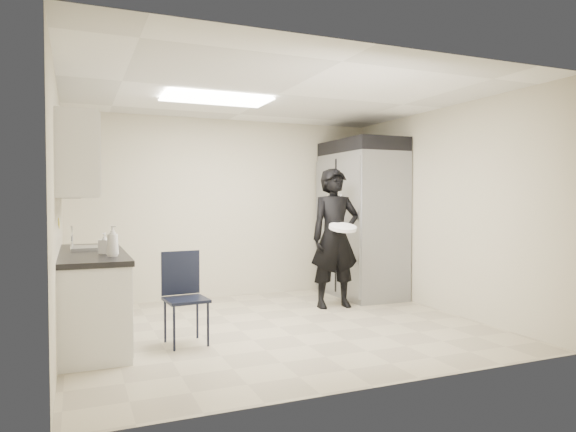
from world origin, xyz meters
name	(u,v)px	position (x,y,z in m)	size (l,w,h in m)	color
floor	(279,327)	(0.00, 0.00, 0.00)	(4.50, 4.50, 0.00)	#AEA589
ceiling	(278,94)	(0.00, 0.00, 2.60)	(4.50, 4.50, 0.00)	white
back_wall	(229,208)	(0.00, 2.00, 1.30)	(4.50, 4.50, 0.00)	#BEB79C
left_wall	(58,214)	(-2.25, 0.00, 1.30)	(4.00, 4.00, 0.00)	#BEB79C
right_wall	(441,210)	(2.25, 0.00, 1.30)	(4.00, 4.00, 0.00)	#BEB79C
ceiling_panel	(216,99)	(-0.60, 0.40, 2.57)	(1.20, 0.60, 0.02)	white
lower_counter	(92,299)	(-1.95, 0.20, 0.43)	(0.60, 1.90, 0.86)	silver
countertop	(91,254)	(-1.95, 0.20, 0.89)	(0.64, 1.95, 0.05)	black
sink	(93,253)	(-1.93, 0.45, 0.87)	(0.42, 0.40, 0.14)	gray
faucet	(72,239)	(-2.13, 0.45, 1.02)	(0.02, 0.02, 0.24)	silver
upper_cabinets	(77,160)	(-2.08, 0.20, 1.83)	(0.35, 1.80, 0.75)	silver
towel_dispenser	(71,184)	(-2.14, 1.35, 1.62)	(0.22, 0.30, 0.35)	black
notice_sticker_left	(59,222)	(-2.24, 0.10, 1.22)	(0.00, 0.12, 0.07)	yellow
notice_sticker_right	(59,225)	(-2.24, 0.30, 1.18)	(0.00, 0.12, 0.07)	yellow
commercial_fridge	(362,225)	(1.83, 1.27, 1.05)	(0.80, 1.35, 2.10)	gray
fridge_compressor	(362,147)	(1.83, 1.27, 2.20)	(0.80, 1.35, 0.20)	black
folding_chair	(186,300)	(-1.09, -0.28, 0.44)	(0.39, 0.39, 0.89)	black
man_tuxedo	(335,238)	(1.08, 0.70, 0.92)	(0.67, 0.45, 1.84)	black
bucket_lid	(343,227)	(1.06, 0.45, 1.07)	(0.35, 0.35, 0.04)	white
soap_bottle_a	(113,241)	(-1.78, -0.34, 1.05)	(0.11, 0.11, 0.29)	silver
soap_bottle_b	(105,243)	(-1.84, -0.08, 1.01)	(0.09, 0.09, 0.21)	#B1B2BD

